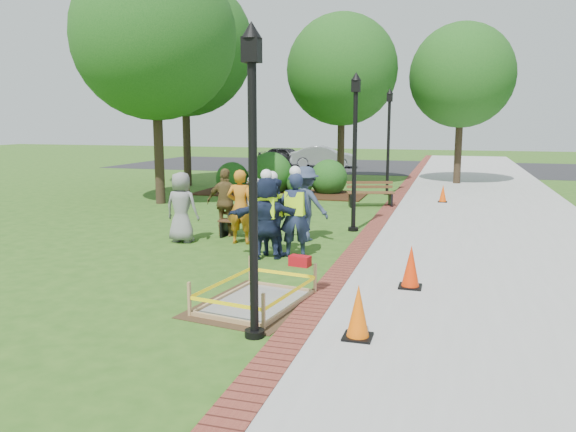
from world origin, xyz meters
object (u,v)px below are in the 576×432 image
(wet_concrete_pad, at_px, (256,291))
(hivis_worker_c, at_px, (272,214))
(lamp_near, at_px, (253,160))
(hivis_worker_a, at_px, (267,215))
(cone_front, at_px, (358,313))
(bench_near, at_px, (246,229))
(hivis_worker_b, at_px, (295,212))

(wet_concrete_pad, bearing_deg, hivis_worker_c, 103.67)
(lamp_near, distance_m, hivis_worker_c, 5.17)
(lamp_near, height_order, hivis_worker_c, lamp_near)
(lamp_near, distance_m, hivis_worker_a, 4.80)
(cone_front, bearing_deg, lamp_near, -167.16)
(lamp_near, bearing_deg, bench_near, 111.62)
(wet_concrete_pad, xyz_separation_m, lamp_near, (0.45, -1.33, 2.25))
(wet_concrete_pad, bearing_deg, cone_front, -28.58)
(wet_concrete_pad, relative_size, hivis_worker_b, 1.26)
(bench_near, distance_m, hivis_worker_b, 2.48)
(lamp_near, relative_size, hivis_worker_b, 2.10)
(cone_front, xyz_separation_m, hivis_worker_c, (-2.69, 4.44, 0.56))
(hivis_worker_b, bearing_deg, cone_front, -63.98)
(bench_near, distance_m, lamp_near, 7.13)
(hivis_worker_b, relative_size, hivis_worker_c, 1.07)
(cone_front, distance_m, hivis_worker_a, 4.90)
(wet_concrete_pad, xyz_separation_m, hivis_worker_c, (-0.83, 3.43, 0.70))
(wet_concrete_pad, bearing_deg, hivis_worker_b, 94.87)
(lamp_near, xyz_separation_m, hivis_worker_a, (-1.29, 4.37, -1.51))
(wet_concrete_pad, distance_m, hivis_worker_b, 3.48)
(wet_concrete_pad, bearing_deg, lamp_near, -71.28)
(wet_concrete_pad, relative_size, bench_near, 1.79)
(wet_concrete_pad, xyz_separation_m, hivis_worker_b, (-0.29, 3.38, 0.76))
(hivis_worker_c, bearing_deg, wet_concrete_pad, -76.33)
(wet_concrete_pad, relative_size, hivis_worker_a, 1.30)
(hivis_worker_a, height_order, hivis_worker_c, hivis_worker_a)
(hivis_worker_a, bearing_deg, cone_front, -56.37)
(cone_front, relative_size, hivis_worker_a, 0.40)
(hivis_worker_a, xyz_separation_m, hivis_worker_c, (0.00, 0.39, -0.03))
(hivis_worker_a, distance_m, hivis_worker_c, 0.40)
(bench_near, bearing_deg, lamp_near, -68.38)
(cone_front, relative_size, lamp_near, 0.19)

